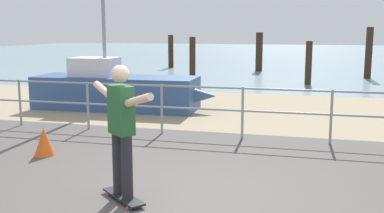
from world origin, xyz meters
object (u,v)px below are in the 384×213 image
sailboat (122,91)px  traffic_cone (44,142)px  skateboard (123,197)px  skateboarder (121,123)px

sailboat → traffic_cone: (0.56, -4.63, -0.27)m
skateboard → traffic_cone: bearing=143.2°
skateboard → traffic_cone: size_ratio=1.49×
sailboat → traffic_cone: 4.67m
sailboat → skateboarder: 6.81m
sailboat → skateboard: 6.80m
sailboat → skateboarder: sailboat is taller
skateboard → skateboarder: size_ratio=0.45×
sailboat → traffic_cone: bearing=-83.1°
skateboard → traffic_cone: (-2.14, 1.60, 0.18)m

